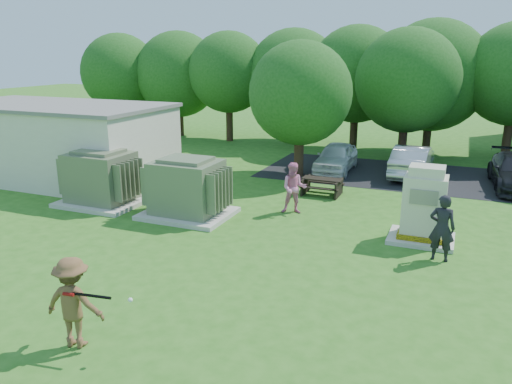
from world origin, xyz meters
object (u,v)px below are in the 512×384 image
at_px(transformer_right, 187,189).
at_px(generator_cabinet, 424,209).
at_px(picnic_table, 322,184).
at_px(person_by_generator, 442,228).
at_px(batter, 74,302).
at_px(car_silver_a, 412,161).
at_px(person_at_picnic, 294,188).
at_px(car_white, 336,157).
at_px(transformer_left, 101,179).

height_order(transformer_right, generator_cabinet, generator_cabinet).
relative_size(picnic_table, person_by_generator, 0.84).
bearing_deg(picnic_table, batter, -97.45).
bearing_deg(generator_cabinet, picnic_table, 137.95).
bearing_deg(transformer_right, generator_cabinet, 4.77).
distance_m(transformer_right, car_silver_a, 11.14).
xyz_separation_m(generator_cabinet, person_at_picnic, (-4.45, 1.06, -0.10)).
bearing_deg(generator_cabinet, car_white, 120.02).
bearing_deg(car_white, person_by_generator, -62.07).
relative_size(generator_cabinet, person_by_generator, 1.24).
xyz_separation_m(picnic_table, batter, (-1.60, -12.21, 0.50)).
relative_size(transformer_left, generator_cabinet, 1.28).
relative_size(picnic_table, car_white, 0.40).
xyz_separation_m(batter, person_at_picnic, (1.29, 9.53, -0.00)).
xyz_separation_m(picnic_table, person_by_generator, (4.74, -5.08, 0.52)).
distance_m(transformer_right, person_by_generator, 8.40).
distance_m(generator_cabinet, person_at_picnic, 4.57).
xyz_separation_m(transformer_right, person_at_picnic, (3.33, 1.71, -0.05)).
bearing_deg(person_at_picnic, transformer_left, 177.32).
height_order(picnic_table, person_by_generator, person_by_generator).
xyz_separation_m(person_by_generator, person_at_picnic, (-5.04, 2.40, -0.02)).
xyz_separation_m(person_at_picnic, car_white, (-0.20, 6.97, -0.24)).
bearing_deg(generator_cabinet, person_by_generator, -66.18).
xyz_separation_m(transformer_left, person_at_picnic, (7.03, 1.71, -0.05)).
bearing_deg(car_silver_a, transformer_right, 55.17).
bearing_deg(car_white, picnic_table, -84.64).
xyz_separation_m(picnic_table, person_at_picnic, (-0.30, -2.68, 0.49)).
distance_m(transformer_right, picnic_table, 5.73).
bearing_deg(transformer_left, generator_cabinet, 3.24).
height_order(person_by_generator, car_white, person_by_generator).
relative_size(transformer_right, car_white, 0.76).
relative_size(generator_cabinet, car_white, 0.59).
bearing_deg(person_by_generator, transformer_left, -0.29).
height_order(transformer_right, person_at_picnic, transformer_right).
relative_size(batter, car_white, 0.46).
relative_size(transformer_left, car_white, 0.76).
bearing_deg(person_at_picnic, transformer_right, -169.18).
height_order(transformer_left, generator_cabinet, generator_cabinet).
bearing_deg(person_at_picnic, generator_cabinet, -29.78).
distance_m(transformer_left, picnic_table, 8.57).
bearing_deg(car_white, generator_cabinet, -61.22).
relative_size(car_white, car_silver_a, 0.90).
height_order(person_by_generator, car_silver_a, person_by_generator).
bearing_deg(transformer_right, car_silver_a, 53.47).
bearing_deg(car_white, person_at_picnic, -89.63).
bearing_deg(transformer_left, batter, -53.72).
distance_m(picnic_table, car_white, 4.33).
xyz_separation_m(generator_cabinet, person_by_generator, (0.59, -1.34, -0.08)).
bearing_deg(generator_cabinet, transformer_left, -176.76).
xyz_separation_m(picnic_table, car_white, (-0.50, 4.29, 0.25)).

